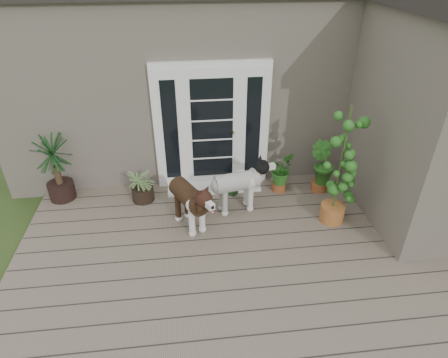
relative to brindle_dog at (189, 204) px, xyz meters
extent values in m
cube|color=#6B5B4C|center=(0.65, -1.01, -0.46)|extent=(6.20, 4.60, 0.12)
cube|color=#665E54|center=(0.65, 3.24, 1.03)|extent=(7.40, 4.00, 3.10)
cube|color=#665E54|center=(3.55, 0.09, 1.03)|extent=(1.60, 2.40, 3.10)
cube|color=white|center=(0.45, 1.19, 0.68)|extent=(1.90, 0.14, 2.15)
cube|color=white|center=(0.45, 0.99, -0.37)|extent=(1.60, 0.40, 0.05)
imported|color=#1D641C|center=(1.56, 0.80, -0.10)|extent=(0.62, 0.62, 0.59)
imported|color=#1C5518|center=(2.25, 0.73, -0.06)|extent=(0.63, 0.63, 0.67)
imported|color=#184D16|center=(3.00, 0.99, -0.13)|extent=(0.41, 0.41, 0.54)
camera|label=1|loc=(-0.02, -4.57, 3.25)|focal=30.49mm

